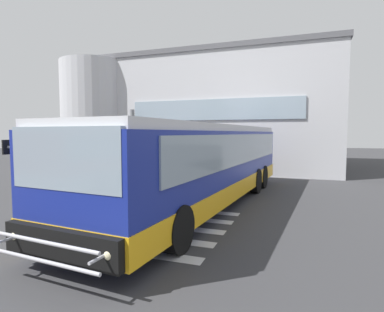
{
  "coord_description": "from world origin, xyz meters",
  "views": [
    {
      "loc": [
        5.91,
        -11.44,
        2.44
      ],
      "look_at": [
        1.67,
        0.51,
        1.5
      ],
      "focal_mm": 28.89,
      "sensor_mm": 36.0,
      "label": 1
    }
  ],
  "objects": [
    {
      "name": "ground_plane",
      "position": [
        0.0,
        0.0,
        -0.01
      ],
      "size": [
        80.0,
        90.0,
        0.02
      ],
      "primitive_type": "cube",
      "color": "#353538",
      "rests_on": "ground"
    },
    {
      "name": "bay_paint_stripes",
      "position": [
        2.0,
        -4.2,
        0.0
      ],
      "size": [
        4.4,
        3.96,
        0.01
      ],
      "color": "silver",
      "rests_on": "ground"
    },
    {
      "name": "terminal_building",
      "position": [
        -0.66,
        11.51,
        3.76
      ],
      "size": [
        17.99,
        13.8,
        7.54
      ],
      "color": "#B7B7BC",
      "rests_on": "ground"
    },
    {
      "name": "entry_support_column",
      "position": [
        -3.99,
        5.4,
        1.95
      ],
      "size": [
        0.28,
        0.28,
        3.89
      ],
      "primitive_type": "cylinder",
      "color": "slate",
      "rests_on": "ground"
    },
    {
      "name": "bus_main_foreground",
      "position": [
        2.78,
        -1.52,
        1.34
      ],
      "size": [
        4.01,
        12.63,
        2.7
      ],
      "color": "navy",
      "rests_on": "ground"
    },
    {
      "name": "passenger_near_column",
      "position": [
        -3.18,
        4.91,
        0.96
      ],
      "size": [
        0.54,
        0.48,
        1.68
      ],
      "color": "#4C4233",
      "rests_on": "ground"
    },
    {
      "name": "passenger_by_doorway",
      "position": [
        -2.46,
        4.54,
        0.93
      ],
      "size": [
        0.56,
        0.34,
        1.68
      ],
      "color": "#1E2338",
      "rests_on": "ground"
    }
  ]
}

